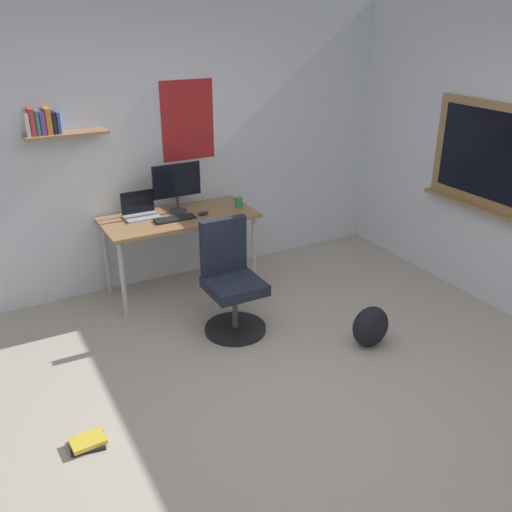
{
  "coord_description": "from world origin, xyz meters",
  "views": [
    {
      "loc": [
        -1.7,
        -2.62,
        2.52
      ],
      "look_at": [
        0.11,
        0.72,
        0.85
      ],
      "focal_mm": 39.64,
      "sensor_mm": 36.0,
      "label": 1
    }
  ],
  "objects_px": {
    "laptop": "(140,211)",
    "monitor_primary": "(177,184)",
    "office_chair": "(231,285)",
    "keyboard": "(175,219)",
    "coffee_mug": "(239,202)",
    "backpack": "(370,326)",
    "desk": "(179,224)",
    "computer_mouse": "(203,213)",
    "book_stack_on_floor": "(88,442)"
  },
  "relations": [
    {
      "from": "computer_mouse",
      "to": "desk",
      "type": "bearing_deg",
      "value": 158.81
    },
    {
      "from": "desk",
      "to": "keyboard",
      "type": "distance_m",
      "value": 0.14
    },
    {
      "from": "coffee_mug",
      "to": "backpack",
      "type": "xyz_separation_m",
      "value": [
        0.36,
        -1.62,
        -0.63
      ]
    },
    {
      "from": "keyboard",
      "to": "book_stack_on_floor",
      "type": "height_order",
      "value": "keyboard"
    },
    {
      "from": "monitor_primary",
      "to": "coffee_mug",
      "type": "distance_m",
      "value": 0.63
    },
    {
      "from": "monitor_primary",
      "to": "keyboard",
      "type": "distance_m",
      "value": 0.34
    },
    {
      "from": "computer_mouse",
      "to": "coffee_mug",
      "type": "relative_size",
      "value": 1.13
    },
    {
      "from": "coffee_mug",
      "to": "laptop",
      "type": "bearing_deg",
      "value": 168.65
    },
    {
      "from": "office_chair",
      "to": "laptop",
      "type": "xyz_separation_m",
      "value": [
        -0.42,
        1.03,
        0.4
      ]
    },
    {
      "from": "office_chair",
      "to": "backpack",
      "type": "relative_size",
      "value": 2.77
    },
    {
      "from": "book_stack_on_floor",
      "to": "backpack",
      "type": "bearing_deg",
      "value": 1.98
    },
    {
      "from": "monitor_primary",
      "to": "computer_mouse",
      "type": "bearing_deg",
      "value": -46.9
    },
    {
      "from": "desk",
      "to": "backpack",
      "type": "relative_size",
      "value": 4.11
    },
    {
      "from": "monitor_primary",
      "to": "office_chair",
      "type": "bearing_deg",
      "value": -86.08
    },
    {
      "from": "monitor_primary",
      "to": "book_stack_on_floor",
      "type": "height_order",
      "value": "monitor_primary"
    },
    {
      "from": "laptop",
      "to": "computer_mouse",
      "type": "bearing_deg",
      "value": -24.04
    },
    {
      "from": "office_chair",
      "to": "coffee_mug",
      "type": "height_order",
      "value": "office_chair"
    },
    {
      "from": "desk",
      "to": "coffee_mug",
      "type": "xyz_separation_m",
      "value": [
        0.6,
        -0.03,
        0.12
      ]
    },
    {
      "from": "backpack",
      "to": "book_stack_on_floor",
      "type": "distance_m",
      "value": 2.3
    },
    {
      "from": "laptop",
      "to": "keyboard",
      "type": "height_order",
      "value": "laptop"
    },
    {
      "from": "monitor_primary",
      "to": "book_stack_on_floor",
      "type": "relative_size",
      "value": 1.99
    },
    {
      "from": "laptop",
      "to": "office_chair",
      "type": "bearing_deg",
      "value": -67.82
    },
    {
      "from": "computer_mouse",
      "to": "backpack",
      "type": "bearing_deg",
      "value": -64.34
    },
    {
      "from": "computer_mouse",
      "to": "coffee_mug",
      "type": "bearing_deg",
      "value": 7.24
    },
    {
      "from": "backpack",
      "to": "book_stack_on_floor",
      "type": "bearing_deg",
      "value": -178.02
    },
    {
      "from": "office_chair",
      "to": "backpack",
      "type": "height_order",
      "value": "office_chair"
    },
    {
      "from": "desk",
      "to": "laptop",
      "type": "xyz_separation_m",
      "value": [
        -0.32,
        0.15,
        0.13
      ]
    },
    {
      "from": "book_stack_on_floor",
      "to": "monitor_primary",
      "type": "bearing_deg",
      "value": 53.43
    },
    {
      "from": "backpack",
      "to": "book_stack_on_floor",
      "type": "height_order",
      "value": "backpack"
    },
    {
      "from": "computer_mouse",
      "to": "keyboard",
      "type": "bearing_deg",
      "value": 180.0
    },
    {
      "from": "office_chair",
      "to": "laptop",
      "type": "relative_size",
      "value": 3.06
    },
    {
      "from": "keyboard",
      "to": "computer_mouse",
      "type": "xyz_separation_m",
      "value": [
        0.28,
        -0.0,
        0.01
      ]
    },
    {
      "from": "monitor_primary",
      "to": "laptop",
      "type": "bearing_deg",
      "value": 172.19
    },
    {
      "from": "book_stack_on_floor",
      "to": "keyboard",
      "type": "bearing_deg",
      "value": 52.71
    },
    {
      "from": "coffee_mug",
      "to": "backpack",
      "type": "bearing_deg",
      "value": -77.46
    },
    {
      "from": "office_chair",
      "to": "coffee_mug",
      "type": "relative_size",
      "value": 10.33
    },
    {
      "from": "laptop",
      "to": "book_stack_on_floor",
      "type": "bearing_deg",
      "value": -118.19
    },
    {
      "from": "monitor_primary",
      "to": "backpack",
      "type": "height_order",
      "value": "monitor_primary"
    },
    {
      "from": "laptop",
      "to": "monitor_primary",
      "type": "xyz_separation_m",
      "value": [
        0.35,
        -0.05,
        0.22
      ]
    },
    {
      "from": "desk",
      "to": "computer_mouse",
      "type": "bearing_deg",
      "value": -21.19
    },
    {
      "from": "keyboard",
      "to": "backpack",
      "type": "bearing_deg",
      "value": -56.63
    },
    {
      "from": "computer_mouse",
      "to": "backpack",
      "type": "height_order",
      "value": "computer_mouse"
    },
    {
      "from": "coffee_mug",
      "to": "office_chair",
      "type": "bearing_deg",
      "value": -120.74
    },
    {
      "from": "desk",
      "to": "coffee_mug",
      "type": "relative_size",
      "value": 15.29
    },
    {
      "from": "keyboard",
      "to": "coffee_mug",
      "type": "xyz_separation_m",
      "value": [
        0.67,
        0.05,
        0.04
      ]
    },
    {
      "from": "keyboard",
      "to": "backpack",
      "type": "relative_size",
      "value": 1.08
    },
    {
      "from": "keyboard",
      "to": "office_chair",
      "type": "bearing_deg",
      "value": -77.71
    },
    {
      "from": "desk",
      "to": "office_chair",
      "type": "bearing_deg",
      "value": -83.32
    },
    {
      "from": "monitor_primary",
      "to": "backpack",
      "type": "distance_m",
      "value": 2.16
    },
    {
      "from": "office_chair",
      "to": "backpack",
      "type": "xyz_separation_m",
      "value": [
        0.86,
        -0.78,
        -0.24
      ]
    }
  ]
}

